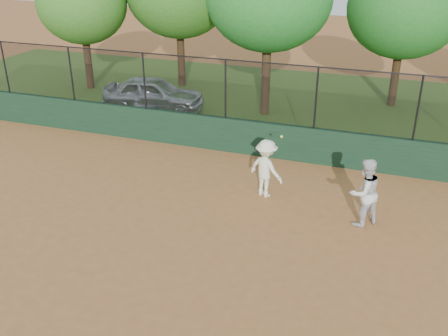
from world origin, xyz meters
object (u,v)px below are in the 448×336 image
(parked_car, at_px, (153,94))
(tree_0, at_px, (81,4))
(player_main, at_px, (266,168))
(player_second, at_px, (364,192))
(tree_3, at_px, (405,9))

(parked_car, bearing_deg, tree_0, 56.07)
(tree_0, bearing_deg, player_main, -35.75)
(parked_car, xyz_separation_m, player_second, (9.25, -6.54, 0.19))
(parked_car, height_order, tree_0, tree_0)
(player_second, height_order, player_main, player_main)
(player_main, relative_size, tree_0, 0.35)
(parked_car, relative_size, player_second, 2.32)
(player_second, distance_m, player_main, 2.83)
(tree_0, relative_size, tree_3, 0.95)
(tree_3, bearing_deg, player_main, -106.81)
(player_second, height_order, tree_0, tree_0)
(parked_car, distance_m, tree_0, 5.92)
(parked_car, relative_size, player_main, 2.07)
(player_second, bearing_deg, parked_car, -78.79)
(player_main, bearing_deg, tree_3, 73.19)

